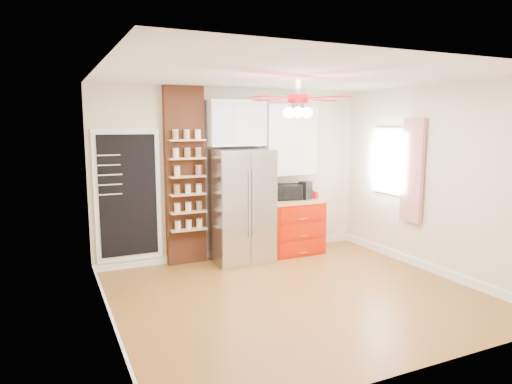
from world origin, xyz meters
name	(u,v)px	position (x,y,z in m)	size (l,w,h in m)	color
floor	(295,295)	(0.00, 0.00, 0.00)	(4.50, 4.50, 0.00)	brown
ceiling	(298,76)	(0.00, 0.00, 2.70)	(4.50, 4.50, 0.00)	white
wall_back	(235,173)	(0.00, 2.00, 1.35)	(4.50, 0.02, 2.70)	beige
wall_front	(418,220)	(0.00, -2.00, 1.35)	(4.50, 0.02, 2.70)	beige
wall_left	(104,202)	(-2.25, 0.00, 1.35)	(0.02, 4.00, 2.70)	beige
wall_right	(434,180)	(2.25, 0.00, 1.35)	(0.02, 4.00, 2.70)	beige
chalkboard	(128,196)	(-1.70, 1.96, 1.10)	(0.95, 0.05, 1.95)	white
brick_pillar	(185,176)	(-0.85, 1.92, 1.35)	(0.60, 0.16, 2.70)	brown
fridge	(241,206)	(-0.05, 1.63, 0.88)	(0.90, 0.70, 1.75)	silver
upper_glass_cabinet	(236,123)	(-0.05, 1.82, 2.15)	(0.90, 0.35, 0.70)	white
red_cabinet	(293,226)	(0.92, 1.68, 0.45)	(0.94, 0.64, 0.90)	#BD1500
upper_shelf_unit	(289,140)	(0.92, 1.85, 1.88)	(0.90, 0.30, 1.15)	white
window	(390,161)	(2.23, 0.90, 1.55)	(0.04, 0.75, 1.05)	white
curtain	(412,171)	(2.18, 0.35, 1.45)	(0.06, 0.40, 1.55)	red
ceiling_fan	(298,99)	(0.00, 0.00, 2.42)	(1.40, 1.40, 0.44)	silver
toaster_oven	(287,192)	(0.82, 1.74, 1.03)	(0.46, 0.31, 0.25)	black
coffee_maker	(305,190)	(1.11, 1.63, 1.05)	(0.15, 0.18, 0.30)	black
canister_left	(316,195)	(1.27, 1.57, 0.96)	(0.09, 0.09, 0.13)	#B10923
canister_right	(311,194)	(1.29, 1.74, 0.97)	(0.11, 0.11, 0.14)	red
pantry_jar_oats	(177,171)	(-1.02, 1.76, 1.44)	(0.09, 0.09, 0.14)	beige
pantry_jar_beans	(199,171)	(-0.68, 1.76, 1.44)	(0.09, 0.09, 0.14)	#856144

